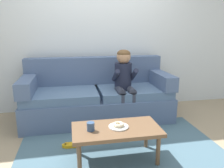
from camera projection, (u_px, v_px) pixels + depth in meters
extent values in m
plane|color=#9E896B|center=(118.00, 142.00, 2.79)|extent=(10.00, 10.00, 0.00)
cube|color=silver|center=(101.00, 29.00, 3.78)|extent=(8.00, 0.10, 2.80)
cube|color=#476675|center=(122.00, 152.00, 2.55)|extent=(2.39, 1.65, 0.01)
cube|color=slate|center=(98.00, 107.00, 3.48)|extent=(2.24, 0.90, 0.38)
cube|color=slate|center=(61.00, 95.00, 3.27)|extent=(1.07, 0.74, 0.12)
cube|color=slate|center=(133.00, 91.00, 3.47)|extent=(1.07, 0.74, 0.12)
cube|color=slate|center=(95.00, 70.00, 3.68)|extent=(2.24, 0.20, 0.45)
cube|color=slate|center=(28.00, 85.00, 3.19)|extent=(0.20, 0.90, 0.22)
cube|color=slate|center=(160.00, 79.00, 3.56)|extent=(0.20, 0.90, 0.22)
cube|color=brown|center=(116.00, 129.00, 2.32)|extent=(0.93, 0.49, 0.04)
cylinder|color=brown|center=(79.00, 159.00, 2.12)|extent=(0.04, 0.04, 0.34)
cylinder|color=brown|center=(158.00, 151.00, 2.27)|extent=(0.04, 0.04, 0.34)
cylinder|color=brown|center=(78.00, 141.00, 2.47)|extent=(0.04, 0.04, 0.34)
cylinder|color=brown|center=(146.00, 135.00, 2.62)|extent=(0.04, 0.04, 0.34)
cylinder|color=#1E2338|center=(123.00, 76.00, 3.35)|extent=(0.26, 0.26, 0.40)
sphere|color=tan|center=(124.00, 57.00, 3.26)|extent=(0.21, 0.21, 0.21)
ellipsoid|color=brown|center=(124.00, 53.00, 3.25)|extent=(0.20, 0.20, 0.12)
cylinder|color=#333847|center=(120.00, 91.00, 3.24)|extent=(0.11, 0.30, 0.11)
cylinder|color=#333847|center=(122.00, 109.00, 3.15)|extent=(0.09, 0.09, 0.44)
cube|color=black|center=(123.00, 127.00, 3.16)|extent=(0.10, 0.20, 0.06)
cylinder|color=#1E2338|center=(116.00, 75.00, 3.21)|extent=(0.07, 0.29, 0.23)
cylinder|color=#333847|center=(131.00, 90.00, 3.27)|extent=(0.11, 0.30, 0.11)
cylinder|color=#333847|center=(133.00, 108.00, 3.18)|extent=(0.09, 0.09, 0.44)
cube|color=black|center=(134.00, 126.00, 3.19)|extent=(0.10, 0.20, 0.06)
cylinder|color=#1E2338|center=(134.00, 75.00, 3.26)|extent=(0.07, 0.29, 0.23)
cylinder|color=white|center=(119.00, 127.00, 2.33)|extent=(0.21, 0.21, 0.01)
torus|color=beige|center=(119.00, 124.00, 2.32)|extent=(0.15, 0.15, 0.04)
cylinder|color=#334C72|center=(91.00, 127.00, 2.24)|extent=(0.08, 0.08, 0.09)
cube|color=gold|center=(72.00, 145.00, 2.66)|extent=(0.16, 0.09, 0.05)
cylinder|color=gold|center=(64.00, 146.00, 2.64)|extent=(0.06, 0.06, 0.05)
cylinder|color=gold|center=(79.00, 145.00, 2.67)|extent=(0.06, 0.06, 0.05)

